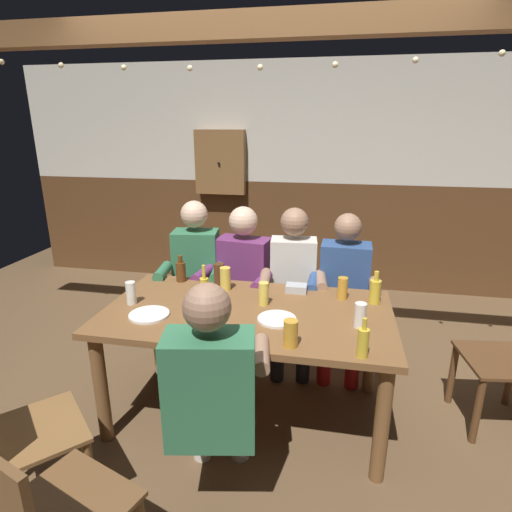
{
  "coord_description": "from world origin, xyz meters",
  "views": [
    {
      "loc": [
        0.5,
        -2.23,
        1.84
      ],
      "look_at": [
        0.0,
        0.32,
        1.0
      ],
      "focal_mm": 29.37,
      "sensor_mm": 36.0,
      "label": 1
    }
  ],
  "objects_px": {
    "pint_glass_3": "(291,333)",
    "pint_glass_5": "(219,274)",
    "person_1": "(241,277)",
    "pint_glass_2": "(360,315)",
    "pint_glass_4": "(225,279)",
    "person_2": "(293,282)",
    "plate_0": "(149,315)",
    "person_4": "(212,389)",
    "pint_glass_7": "(343,288)",
    "pint_glass_6": "(216,297)",
    "person_3": "(344,287)",
    "person_0": "(195,273)",
    "bottle_1": "(375,291)",
    "wall_dart_cabinet": "(220,162)",
    "bottle_3": "(204,288)",
    "pint_glass_8": "(131,293)",
    "chair_empty_far_end": "(12,435)",
    "bottle_2": "(181,271)",
    "pint_glass_1": "(264,294)",
    "dining_table": "(247,325)",
    "plate_1": "(277,319)",
    "bottle_0": "(363,342)",
    "pint_glass_0": "(211,313)"
  },
  "relations": [
    {
      "from": "person_0",
      "to": "pint_glass_6",
      "type": "relative_size",
      "value": 10.62
    },
    {
      "from": "bottle_3",
      "to": "person_1",
      "type": "bearing_deg",
      "value": 81.01
    },
    {
      "from": "pint_glass_2",
      "to": "pint_glass_4",
      "type": "relative_size",
      "value": 0.89
    },
    {
      "from": "person_3",
      "to": "person_2",
      "type": "bearing_deg",
      "value": 3.1
    },
    {
      "from": "person_0",
      "to": "bottle_1",
      "type": "xyz_separation_m",
      "value": [
        1.35,
        -0.44,
        0.14
      ]
    },
    {
      "from": "plate_1",
      "to": "pint_glass_6",
      "type": "relative_size",
      "value": 1.9
    },
    {
      "from": "person_0",
      "to": "pint_glass_1",
      "type": "height_order",
      "value": "person_0"
    },
    {
      "from": "person_0",
      "to": "wall_dart_cabinet",
      "type": "distance_m",
      "value": 1.79
    },
    {
      "from": "person_4",
      "to": "pint_glass_7",
      "type": "height_order",
      "value": "person_4"
    },
    {
      "from": "person_0",
      "to": "person_1",
      "type": "bearing_deg",
      "value": 172.68
    },
    {
      "from": "dining_table",
      "to": "bottle_1",
      "type": "distance_m",
      "value": 0.83
    },
    {
      "from": "person_4",
      "to": "bottle_2",
      "type": "height_order",
      "value": "person_4"
    },
    {
      "from": "person_1",
      "to": "pint_glass_8",
      "type": "relative_size",
      "value": 8.45
    },
    {
      "from": "pint_glass_3",
      "to": "pint_glass_5",
      "type": "bearing_deg",
      "value": 128.13
    },
    {
      "from": "plate_0",
      "to": "bottle_1",
      "type": "distance_m",
      "value": 1.4
    },
    {
      "from": "pint_glass_6",
      "to": "chair_empty_far_end",
      "type": "bearing_deg",
      "value": -124.98
    },
    {
      "from": "pint_glass_5",
      "to": "pint_glass_8",
      "type": "xyz_separation_m",
      "value": [
        -0.45,
        -0.42,
        -0.01
      ]
    },
    {
      "from": "bottle_0",
      "to": "pint_glass_4",
      "type": "distance_m",
      "value": 1.13
    },
    {
      "from": "pint_glass_6",
      "to": "pint_glass_7",
      "type": "distance_m",
      "value": 0.82
    },
    {
      "from": "pint_glass_3",
      "to": "pint_glass_7",
      "type": "bearing_deg",
      "value": 68.69
    },
    {
      "from": "person_1",
      "to": "chair_empty_far_end",
      "type": "bearing_deg",
      "value": 75.32
    },
    {
      "from": "bottle_2",
      "to": "pint_glass_6",
      "type": "bearing_deg",
      "value": -44.59
    },
    {
      "from": "plate_0",
      "to": "bottle_1",
      "type": "relative_size",
      "value": 1.12
    },
    {
      "from": "person_3",
      "to": "bottle_2",
      "type": "relative_size",
      "value": 6.28
    },
    {
      "from": "person_3",
      "to": "pint_glass_4",
      "type": "bearing_deg",
      "value": 28.98
    },
    {
      "from": "plate_0",
      "to": "bottle_2",
      "type": "xyz_separation_m",
      "value": [
        -0.02,
        0.58,
        0.07
      ]
    },
    {
      "from": "person_3",
      "to": "bottle_2",
      "type": "xyz_separation_m",
      "value": [
        -1.16,
        -0.31,
        0.16
      ]
    },
    {
      "from": "plate_1",
      "to": "plate_0",
      "type": "bearing_deg",
      "value": -173.41
    },
    {
      "from": "person_4",
      "to": "pint_glass_6",
      "type": "relative_size",
      "value": 10.25
    },
    {
      "from": "person_1",
      "to": "pint_glass_5",
      "type": "bearing_deg",
      "value": 85.06
    },
    {
      "from": "pint_glass_7",
      "to": "pint_glass_4",
      "type": "bearing_deg",
      "value": 179.62
    },
    {
      "from": "bottle_3",
      "to": "wall_dart_cabinet",
      "type": "relative_size",
      "value": 0.34
    },
    {
      "from": "plate_1",
      "to": "pint_glass_3",
      "type": "xyz_separation_m",
      "value": [
        0.11,
        -0.28,
        0.06
      ]
    },
    {
      "from": "dining_table",
      "to": "pint_glass_1",
      "type": "relative_size",
      "value": 11.86
    },
    {
      "from": "bottle_2",
      "to": "pint_glass_8",
      "type": "height_order",
      "value": "bottle_2"
    },
    {
      "from": "person_2",
      "to": "plate_0",
      "type": "distance_m",
      "value": 1.17
    },
    {
      "from": "person_0",
      "to": "person_4",
      "type": "height_order",
      "value": "person_0"
    },
    {
      "from": "pint_glass_7",
      "to": "pint_glass_2",
      "type": "bearing_deg",
      "value": -76.03
    },
    {
      "from": "person_4",
      "to": "bottle_3",
      "type": "distance_m",
      "value": 0.86
    },
    {
      "from": "pint_glass_0",
      "to": "wall_dart_cabinet",
      "type": "distance_m",
      "value": 2.67
    },
    {
      "from": "person_3",
      "to": "bottle_3",
      "type": "distance_m",
      "value": 1.09
    },
    {
      "from": "pint_glass_6",
      "to": "pint_glass_8",
      "type": "distance_m",
      "value": 0.53
    },
    {
      "from": "pint_glass_2",
      "to": "pint_glass_6",
      "type": "bearing_deg",
      "value": 171.79
    },
    {
      "from": "person_3",
      "to": "chair_empty_far_end",
      "type": "bearing_deg",
      "value": 50.19
    },
    {
      "from": "plate_1",
      "to": "bottle_3",
      "type": "bearing_deg",
      "value": 158.09
    },
    {
      "from": "person_3",
      "to": "pint_glass_6",
      "type": "height_order",
      "value": "person_3"
    },
    {
      "from": "plate_0",
      "to": "bottle_3",
      "type": "height_order",
      "value": "bottle_3"
    },
    {
      "from": "chair_empty_far_end",
      "to": "pint_glass_7",
      "type": "height_order",
      "value": "pint_glass_7"
    },
    {
      "from": "wall_dart_cabinet",
      "to": "person_2",
      "type": "bearing_deg",
      "value": -58.22
    },
    {
      "from": "pint_glass_3",
      "to": "pint_glass_6",
      "type": "bearing_deg",
      "value": 141.48
    }
  ]
}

